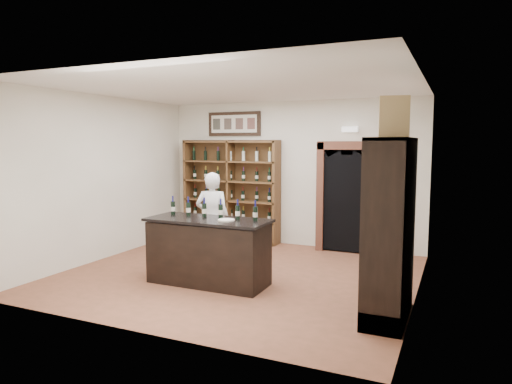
# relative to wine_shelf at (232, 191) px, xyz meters

# --- Properties ---
(floor) EXTENTS (5.50, 5.50, 0.00)m
(floor) POSITION_rel_wine_shelf_xyz_m (1.30, -2.33, -1.10)
(floor) COLOR brown
(floor) RESTS_ON ground
(ceiling) EXTENTS (5.50, 5.50, 0.00)m
(ceiling) POSITION_rel_wine_shelf_xyz_m (1.30, -2.33, 1.90)
(ceiling) COLOR white
(ceiling) RESTS_ON wall_back
(wall_back) EXTENTS (5.50, 0.04, 3.00)m
(wall_back) POSITION_rel_wine_shelf_xyz_m (1.30, 0.17, 0.40)
(wall_back) COLOR white
(wall_back) RESTS_ON ground
(wall_left) EXTENTS (0.04, 5.00, 3.00)m
(wall_left) POSITION_rel_wine_shelf_xyz_m (-1.45, -2.33, 0.40)
(wall_left) COLOR white
(wall_left) RESTS_ON ground
(wall_right) EXTENTS (0.04, 5.00, 3.00)m
(wall_right) POSITION_rel_wine_shelf_xyz_m (4.05, -2.33, 0.40)
(wall_right) COLOR white
(wall_right) RESTS_ON ground
(wine_shelf) EXTENTS (2.20, 0.38, 2.20)m
(wine_shelf) POSITION_rel_wine_shelf_xyz_m (0.00, 0.00, 0.00)
(wine_shelf) COLOR brown
(wine_shelf) RESTS_ON ground
(framed_picture) EXTENTS (1.25, 0.04, 0.52)m
(framed_picture) POSITION_rel_wine_shelf_xyz_m (0.00, 0.14, 1.45)
(framed_picture) COLOR black
(framed_picture) RESTS_ON wall_back
(arched_doorway) EXTENTS (1.17, 0.35, 2.17)m
(arched_doorway) POSITION_rel_wine_shelf_xyz_m (2.55, -0.00, 0.04)
(arched_doorway) COLOR black
(arched_doorway) RESTS_ON ground
(emergency_light) EXTENTS (0.30, 0.10, 0.10)m
(emergency_light) POSITION_rel_wine_shelf_xyz_m (2.55, 0.09, 1.30)
(emergency_light) COLOR white
(emergency_light) RESTS_ON wall_back
(tasting_counter) EXTENTS (1.88, 0.78, 1.00)m
(tasting_counter) POSITION_rel_wine_shelf_xyz_m (1.10, -2.93, -0.61)
(tasting_counter) COLOR black
(tasting_counter) RESTS_ON ground
(counter_bottle_0) EXTENTS (0.07, 0.07, 0.30)m
(counter_bottle_0) POSITION_rel_wine_shelf_xyz_m (0.38, -2.80, 0.01)
(counter_bottle_0) COLOR black
(counter_bottle_0) RESTS_ON tasting_counter
(counter_bottle_1) EXTENTS (0.07, 0.07, 0.30)m
(counter_bottle_1) POSITION_rel_wine_shelf_xyz_m (0.67, -2.80, 0.01)
(counter_bottle_1) COLOR black
(counter_bottle_1) RESTS_ON tasting_counter
(counter_bottle_2) EXTENTS (0.07, 0.07, 0.30)m
(counter_bottle_2) POSITION_rel_wine_shelf_xyz_m (0.96, -2.80, 0.01)
(counter_bottle_2) COLOR black
(counter_bottle_2) RESTS_ON tasting_counter
(counter_bottle_3) EXTENTS (0.07, 0.07, 0.30)m
(counter_bottle_3) POSITION_rel_wine_shelf_xyz_m (1.24, -2.80, 0.01)
(counter_bottle_3) COLOR black
(counter_bottle_3) RESTS_ON tasting_counter
(counter_bottle_4) EXTENTS (0.07, 0.07, 0.30)m
(counter_bottle_4) POSITION_rel_wine_shelf_xyz_m (1.53, -2.80, 0.01)
(counter_bottle_4) COLOR black
(counter_bottle_4) RESTS_ON tasting_counter
(counter_bottle_5) EXTENTS (0.07, 0.07, 0.30)m
(counter_bottle_5) POSITION_rel_wine_shelf_xyz_m (1.82, -2.80, 0.01)
(counter_bottle_5) COLOR black
(counter_bottle_5) RESTS_ON tasting_counter
(side_cabinet) EXTENTS (0.48, 1.20, 2.20)m
(side_cabinet) POSITION_rel_wine_shelf_xyz_m (3.82, -3.23, -0.35)
(side_cabinet) COLOR black
(side_cabinet) RESTS_ON ground
(shopkeeper) EXTENTS (0.68, 0.54, 1.63)m
(shopkeeper) POSITION_rel_wine_shelf_xyz_m (0.61, -1.93, -0.28)
(shopkeeper) COLOR white
(shopkeeper) RESTS_ON ground
(plate) EXTENTS (0.25, 0.25, 0.02)m
(plate) POSITION_rel_wine_shelf_xyz_m (1.43, -2.98, -0.09)
(plate) COLOR beige
(plate) RESTS_ON tasting_counter
(wine_crate) EXTENTS (0.38, 0.21, 0.50)m
(wine_crate) POSITION_rel_wine_shelf_xyz_m (3.77, -3.01, 1.35)
(wine_crate) COLOR #A78458
(wine_crate) RESTS_ON side_cabinet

